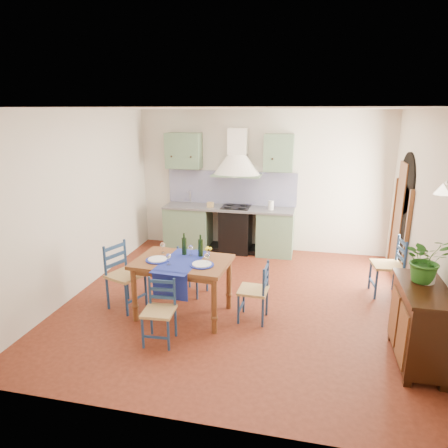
% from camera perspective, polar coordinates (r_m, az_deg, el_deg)
% --- Properties ---
extents(floor, '(5.00, 5.00, 0.00)m').
position_cam_1_polar(floor, '(6.15, 1.93, -10.91)').
color(floor, '#4B1B10').
rests_on(floor, ground).
extents(back_wall, '(5.00, 0.96, 2.80)m').
position_cam_1_polar(back_wall, '(8.02, 1.72, 3.47)').
color(back_wall, beige).
rests_on(back_wall, ground).
extents(right_wall, '(0.26, 5.00, 2.80)m').
position_cam_1_polar(right_wall, '(6.05, 26.49, 0.46)').
color(right_wall, beige).
rests_on(right_wall, ground).
extents(left_wall, '(0.04, 5.00, 2.80)m').
position_cam_1_polar(left_wall, '(6.58, -19.92, 2.88)').
color(left_wall, beige).
rests_on(left_wall, ground).
extents(ceiling, '(5.00, 5.00, 0.01)m').
position_cam_1_polar(ceiling, '(5.49, 2.21, 16.21)').
color(ceiling, white).
rests_on(ceiling, back_wall).
extents(dining_table, '(1.33, 1.01, 1.13)m').
position_cam_1_polar(dining_table, '(5.51, -5.94, -6.11)').
color(dining_table, brown).
rests_on(dining_table, ground).
extents(chair_near, '(0.39, 0.39, 0.80)m').
position_cam_1_polar(chair_near, '(5.06, -9.20, -12.16)').
color(chair_near, navy).
rests_on(chair_near, ground).
extents(chair_far, '(0.45, 0.45, 0.81)m').
position_cam_1_polar(chair_far, '(6.22, -4.61, -6.44)').
color(chair_far, navy).
rests_on(chair_far, ground).
extents(chair_left, '(0.57, 0.57, 0.96)m').
position_cam_1_polar(chair_left, '(5.96, -14.08, -7.11)').
color(chair_left, navy).
rests_on(chair_left, ground).
extents(chair_right, '(0.40, 0.40, 0.83)m').
position_cam_1_polar(chair_right, '(5.48, 4.49, -9.54)').
color(chair_right, navy).
rests_on(chair_right, ground).
extents(chair_spare, '(0.48, 0.48, 0.93)m').
position_cam_1_polar(chair_spare, '(6.66, 22.53, -5.53)').
color(chair_spare, navy).
rests_on(chair_spare, ground).
extents(sideboard, '(0.50, 1.05, 0.94)m').
position_cam_1_polar(sideboard, '(5.05, 26.21, -12.51)').
color(sideboard, black).
rests_on(sideboard, ground).
extents(potted_plant, '(0.58, 0.55, 0.52)m').
position_cam_1_polar(potted_plant, '(4.94, 26.91, -4.52)').
color(potted_plant, '#235C1B').
rests_on(potted_plant, sideboard).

